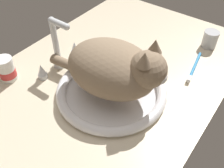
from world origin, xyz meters
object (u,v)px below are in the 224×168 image
cat (117,69)px  toothbrush (194,68)px  metal_jar (210,39)px  pill_bottle (7,70)px  sink_basin (112,90)px  faucet (59,50)px

cat → toothbrush: cat is taller
cat → toothbrush: 31.69cm
cat → metal_jar: size_ratio=6.11×
metal_jar → pill_bottle: 74.06cm
metal_jar → pill_bottle: (-57.71, 46.41, 0.62)cm
cat → pill_bottle: bearing=114.5°
sink_basin → metal_jar: (42.64, -14.78, 1.93)cm
faucet → pill_bottle: size_ratio=2.30×
pill_bottle → toothbrush: 63.31cm
pill_bottle → toothbrush: size_ratio=0.48×
pill_bottle → toothbrush: pill_bottle is taller
cat → metal_jar: 45.07cm
sink_basin → metal_jar: size_ratio=5.29×
sink_basin → pill_bottle: 35.13cm
cat → metal_jar: cat is taller
cat → toothbrush: size_ratio=2.26×
toothbrush → faucet: bearing=124.8°
cat → toothbrush: bearing=-28.2°
metal_jar → pill_bottle: size_ratio=0.78×
faucet → pill_bottle: (-15.07, 9.27, -3.31)cm
faucet → sink_basin: bearing=-90.0°
faucet → cat: cat is taller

